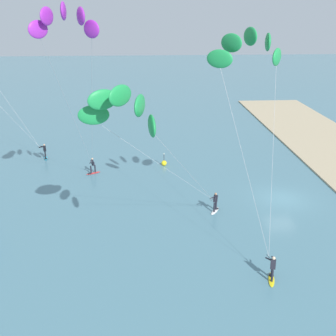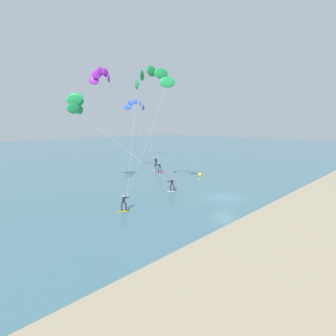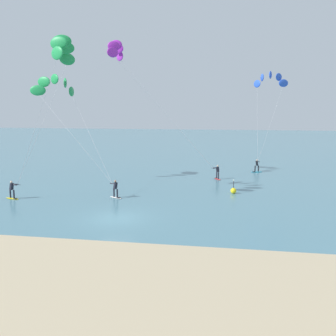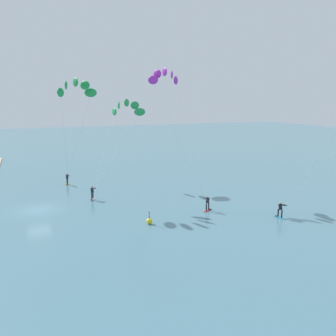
# 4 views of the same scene
# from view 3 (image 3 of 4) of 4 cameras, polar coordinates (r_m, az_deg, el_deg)

# --- Properties ---
(ground_plane) EXTENTS (240.00, 240.00, 0.00)m
(ground_plane) POSITION_cam_3_polar(r_m,az_deg,el_deg) (28.84, -7.86, -7.58)
(ground_plane) COLOR slate
(sand_strip) EXTENTS (80.00, 10.61, 0.16)m
(sand_strip) POSITION_cam_3_polar(r_m,az_deg,el_deg) (19.64, -17.29, -15.84)
(sand_strip) COLOR tan
(sand_strip) RESTS_ON ground
(kitesurfer_nearshore) EXTENTS (13.07, 4.43, 15.91)m
(kitesurfer_nearshore) POSITION_cam_3_polar(r_m,az_deg,el_deg) (45.21, -7.07, 16.47)
(kitesurfer_nearshore) COLOR red
(kitesurfer_nearshore) RESTS_ON ground
(kitesurfer_mid_water) EXTENTS (6.94, 5.13, 14.49)m
(kitesurfer_mid_water) POSITION_cam_3_polar(r_m,az_deg,el_deg) (35.35, -16.08, 16.09)
(kitesurfer_mid_water) COLOR yellow
(kitesurfer_mid_water) RESTS_ON ground
(kitesurfer_far_out) EXTENTS (11.62, 9.80, 11.92)m
(kitesurfer_far_out) POSITION_cam_3_polar(r_m,az_deg,el_deg) (43.50, -16.48, 11.43)
(kitesurfer_far_out) COLOR white
(kitesurfer_far_out) RESTS_ON ground
(kitesurfer_downwind) EXTENTS (5.39, 9.71, 13.52)m
(kitesurfer_downwind) POSITION_cam_3_polar(r_m,az_deg,el_deg) (57.40, 15.18, 12.37)
(kitesurfer_downwind) COLOR #23ADD1
(kitesurfer_downwind) RESTS_ON ground
(marker_buoy) EXTENTS (0.56, 0.56, 1.38)m
(marker_buoy) POSITION_cam_3_polar(r_m,az_deg,el_deg) (37.10, 9.89, -3.39)
(marker_buoy) COLOR yellow
(marker_buoy) RESTS_ON ground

